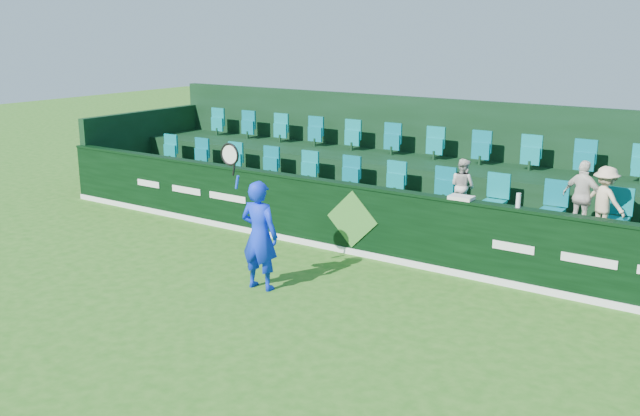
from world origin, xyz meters
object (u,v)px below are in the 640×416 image
Objects in this scene: tennis_player at (259,234)px; drinks_bottle at (518,200)px; towel at (461,198)px; spectator_middle at (583,196)px; spectator_left at (463,186)px; spectator_right at (605,201)px.

tennis_player is 10.19× the size of drinks_bottle.
towel is at bearing 180.00° from drinks_bottle.
tennis_player reaches higher than towel.
spectator_middle is at bearing 40.77° from tennis_player.
spectator_left is 2.56× the size of towel.
drinks_bottle is (-1.09, -1.12, 0.09)m from spectator_right.
spectator_right reaches higher than spectator_left.
spectator_left reaches higher than drinks_bottle.
spectator_middle reaches higher than spectator_left.
tennis_player is at bearing -144.27° from drinks_bottle.
spectator_right is at bearing 38.43° from tennis_player.
spectator_left is at bearing 24.89° from spectator_right.
spectator_right is (4.51, 3.58, 0.46)m from tennis_player.
spectator_middle is 0.36m from spectator_right.
drinks_bottle is at bearing 161.20° from spectator_left.
spectator_left is 1.21m from towel.
spectator_right reaches higher than towel.
spectator_middle is (2.17, 0.00, 0.10)m from spectator_left.
spectator_right is (0.36, 0.00, -0.03)m from spectator_middle.
spectator_middle is at bearing 33.11° from towel.
spectator_middle is 1.34m from drinks_bottle.
tennis_player is 3.49m from towel.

